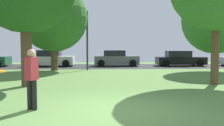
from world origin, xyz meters
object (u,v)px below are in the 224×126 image
(parked_car_black, at_px, (180,59))
(maple_tree_near, at_px, (216,20))
(parked_car_white, at_px, (51,59))
(person_catcher, at_px, (32,77))
(street_lamp_post, at_px, (87,41))
(parked_car_grey, at_px, (116,59))
(oak_tree_center, at_px, (54,18))

(parked_car_black, bearing_deg, maple_tree_near, -80.90)
(parked_car_white, relative_size, parked_car_black, 0.92)
(maple_tree_near, height_order, person_catcher, maple_tree_near)
(person_catcher, bearing_deg, parked_car_white, -146.33)
(parked_car_black, xyz_separation_m, street_lamp_post, (-8.49, -4.07, 1.60))
(maple_tree_near, distance_m, parked_car_grey, 9.35)
(parked_car_white, bearing_deg, oak_tree_center, -74.98)
(street_lamp_post, bearing_deg, parked_car_grey, 59.83)
(person_catcher, height_order, parked_car_grey, person_catcher)
(maple_tree_near, distance_m, street_lamp_post, 9.56)
(parked_car_white, height_order, parked_car_grey, parked_car_white)
(maple_tree_near, relative_size, parked_car_black, 1.36)
(parked_car_white, distance_m, parked_car_black, 12.13)
(maple_tree_near, bearing_deg, street_lamp_post, 171.86)
(parked_car_white, bearing_deg, person_catcher, -79.76)
(street_lamp_post, bearing_deg, oak_tree_center, -173.82)
(parked_car_white, distance_m, parked_car_grey, 6.07)
(oak_tree_center, relative_size, street_lamp_post, 1.44)
(street_lamp_post, bearing_deg, maple_tree_near, -8.14)
(parked_car_black, distance_m, street_lamp_post, 9.55)
(parked_car_white, xyz_separation_m, street_lamp_post, (3.65, -4.11, 1.57))
(oak_tree_center, distance_m, parked_car_white, 5.58)
(oak_tree_center, bearing_deg, street_lamp_post, 6.18)
(maple_tree_near, bearing_deg, parked_car_grey, 141.46)
(parked_car_black, bearing_deg, oak_tree_center, -158.42)
(parked_car_grey, bearing_deg, street_lamp_post, -120.17)
(parked_car_black, bearing_deg, person_catcher, -119.59)
(oak_tree_center, distance_m, street_lamp_post, 3.01)
(person_catcher, relative_size, parked_car_white, 0.40)
(person_catcher, distance_m, street_lamp_post, 12.23)
(oak_tree_center, distance_m, parked_car_black, 12.24)
(oak_tree_center, xyz_separation_m, person_catcher, (1.76, -11.87, -3.02))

